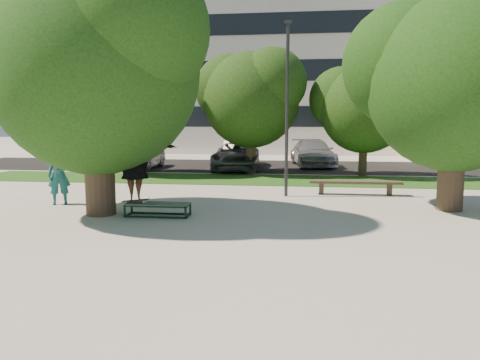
# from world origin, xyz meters

# --- Properties ---
(ground) EXTENTS (120.00, 120.00, 0.00)m
(ground) POSITION_xyz_m (0.00, 0.00, 0.00)
(ground) COLOR #A6A099
(ground) RESTS_ON ground
(grass_strip) EXTENTS (30.00, 4.00, 0.02)m
(grass_strip) POSITION_xyz_m (1.00, 9.50, 0.01)
(grass_strip) COLOR #254A15
(grass_strip) RESTS_ON ground
(asphalt_strip) EXTENTS (40.00, 8.00, 0.01)m
(asphalt_strip) POSITION_xyz_m (0.00, 16.00, 0.01)
(asphalt_strip) COLOR black
(asphalt_strip) RESTS_ON ground
(tree_left) EXTENTS (6.96, 5.95, 7.12)m
(tree_left) POSITION_xyz_m (-4.29, 1.09, 4.42)
(tree_left) COLOR #38281E
(tree_left) RESTS_ON ground
(tree_right) EXTENTS (6.24, 5.33, 6.51)m
(tree_right) POSITION_xyz_m (5.92, 3.08, 4.09)
(tree_right) COLOR #38281E
(tree_right) RESTS_ON ground
(bg_tree_left) EXTENTS (5.28, 4.51, 5.77)m
(bg_tree_left) POSITION_xyz_m (-6.57, 11.07, 3.73)
(bg_tree_left) COLOR #38281E
(bg_tree_left) RESTS_ON ground
(bg_tree_mid) EXTENTS (5.76, 4.92, 6.24)m
(bg_tree_mid) POSITION_xyz_m (-1.08, 12.08, 4.02)
(bg_tree_mid) COLOR #38281E
(bg_tree_mid) RESTS_ON ground
(bg_tree_right) EXTENTS (5.04, 4.31, 5.43)m
(bg_tree_right) POSITION_xyz_m (4.43, 11.57, 3.49)
(bg_tree_right) COLOR #38281E
(bg_tree_right) RESTS_ON ground
(lamppost) EXTENTS (0.25, 0.15, 6.11)m
(lamppost) POSITION_xyz_m (1.00, 5.00, 3.15)
(lamppost) COLOR #2D2D30
(lamppost) RESTS_ON ground
(office_building) EXTENTS (30.00, 14.12, 16.00)m
(office_building) POSITION_xyz_m (-2.00, 31.98, 8.00)
(office_building) COLOR silver
(office_building) RESTS_ON ground
(grind_box) EXTENTS (1.80, 0.60, 0.38)m
(grind_box) POSITION_xyz_m (-2.50, 0.98, 0.19)
(grind_box) COLOR black
(grind_box) RESTS_ON ground
(skater_rig) EXTENTS (2.47, 1.30, 2.01)m
(skater_rig) POSITION_xyz_m (-3.15, 0.98, 1.42)
(skater_rig) COLOR white
(skater_rig) RESTS_ON grind_box
(bystander) EXTENTS (0.83, 0.69, 1.93)m
(bystander) POSITION_xyz_m (-6.20, 2.39, 0.97)
(bystander) COLOR #164F55
(bystander) RESTS_ON ground
(bench) EXTENTS (3.32, 0.46, 0.51)m
(bench) POSITION_xyz_m (3.50, 5.63, 0.43)
(bench) COLOR #49392C
(bench) RESTS_ON ground
(car_silver_a) EXTENTS (1.78, 4.35, 1.48)m
(car_silver_a) POSITION_xyz_m (-7.39, 13.84, 0.74)
(car_silver_a) COLOR silver
(car_silver_a) RESTS_ON asphalt_strip
(car_dark) EXTENTS (2.01, 4.82, 1.55)m
(car_dark) POSITION_xyz_m (-2.23, 16.04, 0.77)
(car_dark) COLOR black
(car_dark) RESTS_ON asphalt_strip
(car_grey) EXTENTS (2.88, 5.53, 1.49)m
(car_grey) POSITION_xyz_m (-2.00, 13.72, 0.74)
(car_grey) COLOR slate
(car_grey) RESTS_ON asphalt_strip
(car_silver_b) EXTENTS (2.95, 5.64, 1.56)m
(car_silver_b) POSITION_xyz_m (2.23, 16.50, 0.78)
(car_silver_b) COLOR #A7A7AC
(car_silver_b) RESTS_ON asphalt_strip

